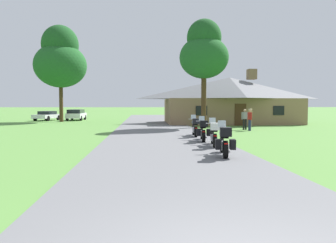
{
  "coord_description": "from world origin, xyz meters",
  "views": [
    {
      "loc": [
        -1.07,
        -3.3,
        1.99
      ],
      "look_at": [
        0.51,
        16.23,
        0.96
      ],
      "focal_mm": 33.76,
      "sensor_mm": 36.0,
      "label": 1
    }
  ],
  "objects": [
    {
      "name": "ground_plane",
      "position": [
        0.0,
        20.0,
        0.0
      ],
      "size": [
        500.0,
        500.0,
        0.0
      ],
      "primitive_type": "plane",
      "color": "#56893D"
    },
    {
      "name": "asphalt_driveway",
      "position": [
        0.0,
        18.0,
        0.03
      ],
      "size": [
        6.4,
        80.0,
        0.06
      ],
      "primitive_type": "cube",
      "color": "slate",
      "rests_on": "ground"
    },
    {
      "name": "motorcycle_white_nearest_to_camera",
      "position": [
        1.99,
        8.3,
        0.61
      ],
      "size": [
        0.93,
        2.07,
        1.3
      ],
      "rotation": [
        0.0,
        0.0,
        -0.16
      ],
      "color": "black",
      "rests_on": "asphalt_driveway"
    },
    {
      "name": "motorcycle_white_second_in_row",
      "position": [
        2.26,
        11.21,
        0.62
      ],
      "size": [
        0.76,
        2.08,
        1.3
      ],
      "rotation": [
        0.0,
        0.0,
        -0.14
      ],
      "color": "black",
      "rests_on": "asphalt_driveway"
    },
    {
      "name": "motorcycle_blue_third_in_row",
      "position": [
        2.15,
        13.29,
        0.61
      ],
      "size": [
        0.87,
        2.08,
        1.3
      ],
      "rotation": [
        0.0,
        0.0,
        -0.12
      ],
      "color": "black",
      "rests_on": "asphalt_driveway"
    },
    {
      "name": "motorcycle_blue_farthest_in_row",
      "position": [
        2.15,
        15.91,
        0.62
      ],
      "size": [
        0.66,
        2.08,
        1.3
      ],
      "rotation": [
        0.0,
        0.0,
        -0.06
      ],
      "color": "black",
      "rests_on": "asphalt_driveway"
    },
    {
      "name": "stone_lodge",
      "position": [
        8.27,
        30.09,
        2.54
      ],
      "size": [
        14.29,
        8.17,
        5.83
      ],
      "color": "#896B4C",
      "rests_on": "ground"
    },
    {
      "name": "bystander_tan_shirt_near_lodge",
      "position": [
        8.63,
        24.29,
        0.93
      ],
      "size": [
        0.29,
        0.54,
        1.67
      ],
      "rotation": [
        0.0,
        0.0,
        1.36
      ],
      "color": "#75664C",
      "rests_on": "ground"
    },
    {
      "name": "bystander_red_shirt_beside_signpost",
      "position": [
        7.15,
        20.33,
        0.95
      ],
      "size": [
        0.24,
        0.55,
        1.69
      ],
      "rotation": [
        0.0,
        0.0,
        1.64
      ],
      "color": "navy",
      "rests_on": "ground"
    },
    {
      "name": "bystander_gray_shirt_by_tree",
      "position": [
        7.1,
        21.35,
        0.93
      ],
      "size": [
        0.55,
        0.23,
        1.67
      ],
      "rotation": [
        0.0,
        0.0,
        3.17
      ],
      "color": "black",
      "rests_on": "ground"
    },
    {
      "name": "tree_left_far",
      "position": [
        -10.6,
        34.69,
        7.28
      ],
      "size": [
        6.02,
        6.02,
        11.24
      ],
      "color": "#422D19",
      "rests_on": "ground"
    },
    {
      "name": "tree_by_lodge_front",
      "position": [
        4.22,
        23.75,
        6.52
      ],
      "size": [
        4.23,
        4.23,
        9.33
      ],
      "color": "#422D19",
      "rests_on": "ground"
    },
    {
      "name": "parked_white_suv_far_left",
      "position": [
        -9.65,
        38.4,
        0.78
      ],
      "size": [
        1.92,
        4.6,
        1.4
      ],
      "rotation": [
        0.0,
        0.0,
        0.0
      ],
      "color": "silver",
      "rests_on": "ground"
    },
    {
      "name": "parked_white_sedan_far_left",
      "position": [
        -13.23,
        38.04,
        0.64
      ],
      "size": [
        2.73,
        4.5,
        1.2
      ],
      "rotation": [
        0.0,
        0.0,
        -0.22
      ],
      "color": "silver",
      "rests_on": "ground"
    }
  ]
}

